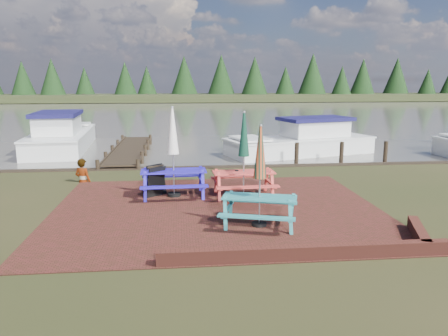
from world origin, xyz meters
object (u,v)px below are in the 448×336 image
Objects in this scene: picnic_table_red at (244,168)px; boat_near at (303,142)px; picnic_table_blue at (174,166)px; person at (82,159)px; jetty at (129,150)px; picnic_table_teal at (260,192)px; boat_jetty at (61,138)px; chalkboard at (156,181)px.

boat_near is at bearing 61.13° from picnic_table_red.
picnic_table_blue reaches higher than person.
jetty is 1.14× the size of boat_near.
picnic_table_red is at bearing -7.03° from picnic_table_blue.
boat_jetty is (-8.24, 14.01, -0.38)m from picnic_table_teal.
person is at bearing -76.31° from boat_jetty.
picnic_table_red is 0.95× the size of picnic_table_blue.
jetty is 6.58m from person.
boat_jetty is 4.90× the size of person.
picnic_table_red reaches higher than boat_jetty.
jetty is at bearing -35.18° from boat_jetty.
picnic_table_blue is at bearing 169.40° from person.
picnic_table_teal reaches higher than boat_jetty.
boat_near is (4.30, 8.58, -0.50)m from picnic_table_red.
picnic_table_red reaches higher than chalkboard.
picnic_table_red is at bearing -63.63° from jetty.
boat_jetty is at bearing 149.63° from jetty.
picnic_table_blue reaches higher than picnic_table_teal.
person is at bearing 105.46° from boat_near.
picnic_table_blue is 9.09m from jetty.
boat_jetty is at bearing 61.38° from boat_near.
boat_near reaches higher than chalkboard.
picnic_table_teal is 2.82m from picnic_table_red.
picnic_table_blue reaches higher than jetty.
jetty is (-4.43, 8.94, -0.80)m from picnic_table_red.
picnic_table_blue is (-2.11, 3.01, 0.09)m from picnic_table_teal.
jetty is 5.43× the size of person.
chalkboard is 0.12× the size of boat_near.
boat_near is (6.97, 8.30, -0.09)m from chalkboard.
picnic_table_teal is 2.59× the size of chalkboard.
boat_jetty reaches higher than person.
picnic_table_red is 9.61m from boat_near.
chalkboard is 0.12× the size of boat_jetty.
picnic_table_red is at bearing -58.36° from boat_jetty.
picnic_table_red reaches higher than boat_near.
boat_jetty reaches higher than boat_near.
jetty is at bearing 102.73° from picnic_table_blue.
jetty is at bearing -73.28° from person.
chalkboard is (-0.54, 0.09, -0.46)m from picnic_table_blue.
picnic_table_blue is 3.94m from person.
picnic_table_blue is 0.30× the size of jetty.
picnic_table_blue is at bearing -75.28° from jetty.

